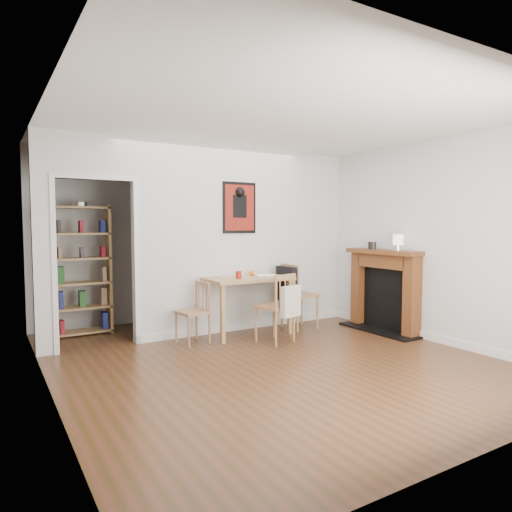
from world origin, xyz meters
TOP-DOWN VIEW (x-y plane):
  - ground at (0.00, 0.00)m, footprint 5.20×5.20m
  - room_shell at (0.10, 1.34)m, footprint 5.20×5.20m
  - dining_table at (0.37, 1.10)m, footprint 1.17×0.74m
  - chair_left at (-0.46, 1.01)m, footprint 0.45×0.45m
  - chair_right at (1.19, 1.00)m, footprint 0.56×0.50m
  - chair_front at (0.48, 0.51)m, footprint 0.54×0.59m
  - bookshelf at (-1.57, 2.24)m, footprint 0.75×0.30m
  - fireplace at (2.16, 0.25)m, footprint 0.45×1.25m
  - red_glass at (0.19, 0.98)m, footprint 0.08×0.08m
  - orange_fruit at (0.52, 1.20)m, footprint 0.07×0.07m
  - placemat at (0.21, 1.17)m, footprint 0.43×0.33m
  - notebook at (0.67, 1.10)m, footprint 0.29×0.22m
  - mantel_lamp at (2.06, -0.06)m, footprint 0.14×0.14m
  - ceramic_jar_a at (2.07, 0.40)m, footprint 0.09×0.09m
  - ceramic_jar_b at (2.13, 0.50)m, footprint 0.08×0.08m

SIDE VIEW (x-z plane):
  - ground at x=0.00m, z-range 0.00..0.00m
  - chair_left at x=-0.46m, z-range 0.00..0.79m
  - chair_front at x=0.48m, z-range 0.01..0.90m
  - chair_right at x=1.19m, z-range 0.02..0.97m
  - fireplace at x=2.16m, z-range 0.04..1.20m
  - dining_table at x=0.37m, z-range 0.30..1.10m
  - placemat at x=0.21m, z-range 0.79..0.80m
  - notebook at x=0.67m, z-range 0.79..0.81m
  - orange_fruit at x=0.52m, z-range 0.79..0.87m
  - red_glass at x=0.19m, z-range 0.79..0.90m
  - bookshelf at x=-1.57m, z-range -0.01..1.77m
  - ceramic_jar_b at x=2.13m, z-range 1.16..1.26m
  - ceramic_jar_a at x=2.07m, z-range 1.16..1.27m
  - mantel_lamp at x=2.06m, z-range 1.19..1.41m
  - room_shell at x=0.10m, z-range -1.30..3.90m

